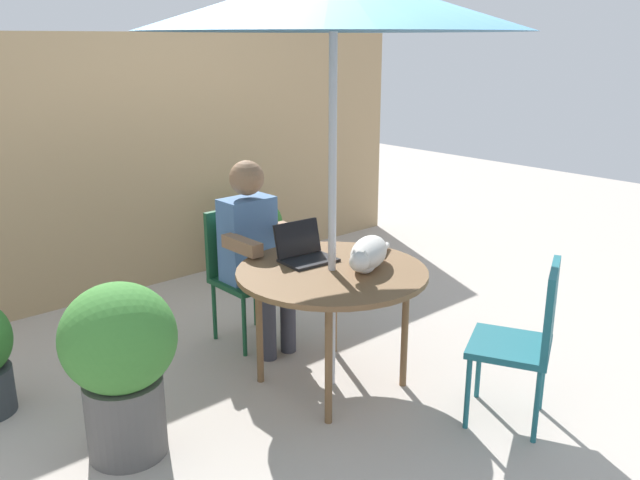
% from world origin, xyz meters
% --- Properties ---
extents(ground_plane, '(14.00, 14.00, 0.00)m').
position_xyz_m(ground_plane, '(0.00, 0.00, 0.00)').
color(ground_plane, '#ADA399').
extents(fence_back, '(5.41, 0.08, 1.99)m').
position_xyz_m(fence_back, '(0.00, 2.22, 1.00)').
color(fence_back, tan).
rests_on(fence_back, ground).
extents(patio_table, '(1.07, 1.07, 0.71)m').
position_xyz_m(patio_table, '(0.00, 0.00, 0.65)').
color(patio_table, brown).
rests_on(patio_table, ground).
extents(patio_umbrella, '(1.99, 1.99, 2.28)m').
position_xyz_m(patio_umbrella, '(0.00, 0.00, 2.12)').
color(patio_umbrella, '#B7B7BC').
rests_on(patio_umbrella, ground).
extents(chair_occupied, '(0.40, 0.40, 0.88)m').
position_xyz_m(chair_occupied, '(0.00, 0.88, 0.51)').
color(chair_occupied, '#194C2D').
rests_on(chair_occupied, ground).
extents(chair_empty, '(0.53, 0.53, 0.88)m').
position_xyz_m(chair_empty, '(0.47, -0.97, 0.51)').
color(chair_empty, '#1E606B').
rests_on(chair_empty, ground).
extents(person_seated, '(0.48, 0.48, 1.22)m').
position_xyz_m(person_seated, '(-0.00, 0.72, 0.68)').
color(person_seated, '#4C72A5').
rests_on(person_seated, ground).
extents(laptop, '(0.32, 0.28, 0.21)m').
position_xyz_m(laptop, '(-0.00, 0.25, 0.77)').
color(laptop, black).
rests_on(laptop, patio_table).
extents(cat, '(0.59, 0.37, 0.17)m').
position_xyz_m(cat, '(0.16, -0.12, 0.79)').
color(cat, silver).
rests_on(cat, patio_table).
extents(potted_plant_near_fence, '(0.54, 0.54, 0.87)m').
position_xyz_m(potted_plant_near_fence, '(-1.20, 0.17, 0.50)').
color(potted_plant_near_fence, '#595654').
rests_on(potted_plant_near_fence, ground).
extents(potted_plant_by_chair, '(0.43, 0.43, 0.66)m').
position_xyz_m(potted_plant_by_chair, '(0.82, 1.81, 0.35)').
color(potted_plant_by_chair, '#595654').
rests_on(potted_plant_by_chair, ground).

